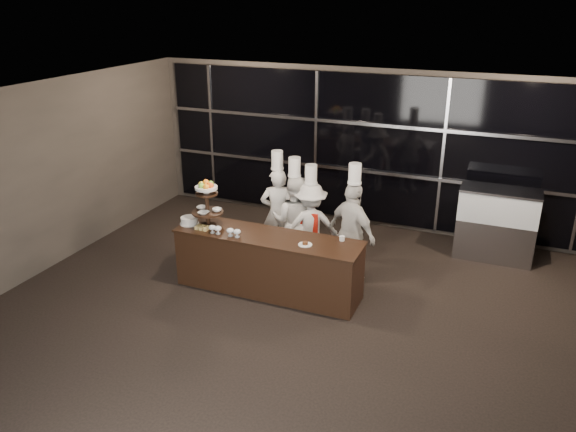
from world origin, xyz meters
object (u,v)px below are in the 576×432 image
at_px(display_case, 497,221).
at_px(chef_d, 352,232).
at_px(layer_cake, 189,221).
at_px(display_stand, 207,200).
at_px(chef_a, 278,212).
at_px(buffet_counter, 268,263).
at_px(chef_c, 310,225).
at_px(chef_b, 294,220).

distance_m(display_case, chef_d, 2.64).
bearing_deg(layer_cake, chef_d, 20.18).
relative_size(display_stand, chef_a, 0.40).
relative_size(buffet_counter, layer_cake, 9.47).
xyz_separation_m(chef_c, chef_d, (0.75, -0.17, 0.08)).
bearing_deg(chef_c, layer_cake, -147.07).
bearing_deg(chef_c, buffet_counter, -106.92).
bearing_deg(display_case, layer_cake, -149.74).
distance_m(buffet_counter, display_stand, 1.33).
height_order(chef_b, chef_c, chef_b).
bearing_deg(layer_cake, display_case, 30.26).
distance_m(buffet_counter, display_case, 3.97).
bearing_deg(chef_d, buffet_counter, -142.21).
height_order(chef_c, chef_d, chef_d).
distance_m(display_stand, chef_d, 2.27).
relative_size(chef_a, chef_d, 0.98).
bearing_deg(chef_b, display_stand, -135.32).
relative_size(layer_cake, chef_b, 0.16).
relative_size(display_stand, chef_b, 0.40).
height_order(display_case, chef_c, chef_c).
xyz_separation_m(display_stand, chef_b, (1.02, 1.01, -0.55)).
xyz_separation_m(buffet_counter, display_stand, (-1.00, -0.00, 0.87)).
bearing_deg(chef_b, chef_d, -10.38).
xyz_separation_m(display_stand, layer_cake, (-0.31, -0.05, -0.37)).
height_order(buffet_counter, layer_cake, layer_cake).
bearing_deg(chef_d, display_case, 39.88).
distance_m(buffet_counter, chef_b, 1.06).
bearing_deg(chef_a, chef_d, -14.01).
distance_m(buffet_counter, chef_a, 1.27).
bearing_deg(display_stand, display_case, 31.59).
relative_size(chef_b, chef_d, 0.96).
height_order(display_case, chef_a, chef_a).
bearing_deg(chef_a, display_case, 21.37).
xyz_separation_m(chef_b, chef_d, (1.04, -0.19, 0.04)).
xyz_separation_m(layer_cake, chef_b, (1.32, 1.06, -0.18)).
distance_m(chef_c, chef_d, 0.78).
height_order(layer_cake, chef_b, chef_b).
bearing_deg(display_stand, layer_cake, -170.73).
height_order(buffet_counter, chef_b, chef_b).
distance_m(chef_b, chef_c, 0.29).
xyz_separation_m(chef_b, chef_c, (0.28, -0.02, -0.04)).
bearing_deg(display_case, buffet_counter, -140.83).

